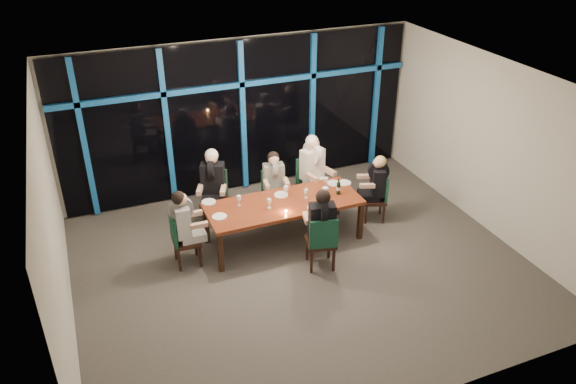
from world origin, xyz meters
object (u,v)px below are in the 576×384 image
chair_end_left (181,238)px  chair_end_right (379,196)px  diner_near_mid (322,217)px  chair_far_right (310,180)px  diner_far_right (314,162)px  diner_far_mid (274,176)px  wine_bottle (338,188)px  chair_near_mid (322,240)px  diner_far_left (213,177)px  diner_end_left (184,217)px  diner_end_right (376,179)px  dining_table (284,206)px  chair_far_mid (273,191)px  water_pitcher (325,192)px  chair_far_left (215,194)px

chair_end_left → chair_end_right: (3.61, 0.05, -0.02)m
chair_end_left → diner_near_mid: 2.25m
chair_far_right → diner_far_right: (0.02, -0.08, 0.40)m
chair_end_right → diner_far_mid: (-1.71, 0.79, 0.36)m
wine_bottle → chair_end_left: bearing=179.0°
chair_near_mid → diner_far_mid: (-0.11, 1.79, 0.30)m
diner_far_left → diner_end_left: bearing=-102.9°
chair_near_mid → chair_end_right: bearing=-134.7°
chair_end_left → diner_end_right: size_ratio=1.08×
dining_table → chair_near_mid: bearing=-75.4°
chair_far_mid → chair_end_right: (1.70, -0.87, -0.01)m
diner_near_mid → diner_far_mid: bearing=-72.1°
diner_far_mid → diner_far_right: 0.79m
chair_end_left → diner_near_mid: size_ratio=0.97×
water_pitcher → chair_far_left: bearing=132.5°
diner_near_mid → chair_far_right: bearing=-95.6°
chair_end_left → chair_end_right: 3.61m
chair_end_right → water_pitcher: bearing=-64.7°
chair_end_right → wine_bottle: wine_bottle is taller
chair_far_mid → diner_far_mid: bearing=-90.0°
diner_near_mid → wine_bottle: bearing=-117.2°
diner_far_right → diner_end_right: bearing=-58.0°
chair_far_mid → diner_far_right: (0.77, -0.05, 0.47)m
chair_far_mid → diner_far_right: 0.90m
diner_far_mid → diner_far_right: bearing=10.4°
wine_bottle → chair_far_mid: bearing=130.6°
chair_near_mid → diner_end_left: bearing=-12.6°
diner_near_mid → chair_end_right: bearing=-136.5°
chair_far_right → water_pitcher: (-0.18, -1.00, 0.28)m
water_pitcher → diner_far_left: bearing=134.9°
chair_end_left → diner_near_mid: (2.03, -0.87, 0.41)m
chair_near_mid → diner_end_right: bearing=-132.9°
dining_table → chair_far_left: 1.40m
chair_near_mid → diner_far_left: diner_far_left is taller
diner_far_mid → chair_end_right: bearing=-16.1°
chair_far_mid → diner_far_left: bearing=-177.1°
diner_far_right → chair_end_right: bearing=-56.7°
diner_near_mid → water_pitcher: (0.45, 0.81, -0.08)m
diner_near_mid → diner_far_left: bearing=-44.0°
chair_far_mid → diner_near_mid: 1.84m
chair_end_left → diner_far_mid: bearing=-64.9°
diner_far_left → chair_far_right: bearing=20.6°
diner_far_right → diner_end_left: size_ratio=1.10×
chair_far_mid → dining_table: bearing=-91.0°
diner_end_left → diner_end_right: size_ratio=1.05×
chair_far_left → diner_end_right: bearing=2.2°
dining_table → diner_far_right: (0.92, 0.83, 0.27)m
chair_end_left → wine_bottle: (2.74, -0.05, 0.36)m
diner_end_right → diner_far_right: bearing=-112.4°
chair_far_left → chair_near_mid: chair_far_left is taller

